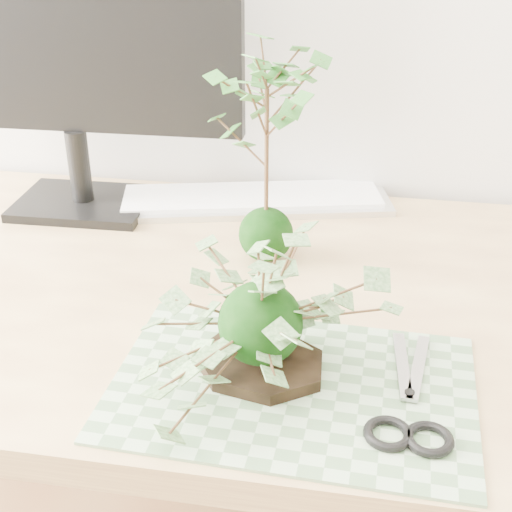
# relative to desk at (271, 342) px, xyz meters

# --- Properties ---
(desk) EXTENTS (1.60, 0.70, 0.74)m
(desk) POSITION_rel_desk_xyz_m (0.00, 0.00, 0.00)
(desk) COLOR #DDBB75
(desk) RESTS_ON ground_plane
(cutting_mat) EXTENTS (0.41, 0.28, 0.00)m
(cutting_mat) POSITION_rel_desk_xyz_m (0.05, -0.21, 0.09)
(cutting_mat) COLOR #567D50
(cutting_mat) RESTS_ON desk
(stone_dish) EXTENTS (0.19, 0.19, 0.01)m
(stone_dish) POSITION_rel_desk_xyz_m (0.01, -0.18, 0.10)
(stone_dish) COLOR black
(stone_dish) RESTS_ON cutting_mat
(ivy_kokedama) EXTENTS (0.31, 0.31, 0.19)m
(ivy_kokedama) POSITION_rel_desk_xyz_m (0.01, -0.18, 0.20)
(ivy_kokedama) COLOR black
(ivy_kokedama) RESTS_ON stone_dish
(maple_kokedama) EXTENTS (0.23, 0.23, 0.33)m
(maple_kokedama) POSITION_rel_desk_xyz_m (-0.02, 0.09, 0.32)
(maple_kokedama) COLOR black
(maple_kokedama) RESTS_ON desk
(keyboard) EXTENTS (0.49, 0.24, 0.02)m
(keyboard) POSITION_rel_desk_xyz_m (-0.08, 0.28, 0.10)
(keyboard) COLOR silver
(keyboard) RESTS_ON desk
(monitor) EXTENTS (0.55, 0.17, 0.49)m
(monitor) POSITION_rel_desk_xyz_m (-0.36, 0.23, 0.37)
(monitor) COLOR black
(monitor) RESTS_ON desk
(scissors) EXTENTS (0.09, 0.21, 0.01)m
(scissors) POSITION_rel_desk_xyz_m (0.18, -0.25, 0.10)
(scissors) COLOR #959595
(scissors) RESTS_ON cutting_mat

